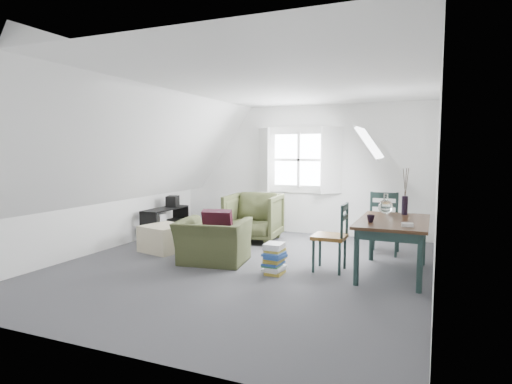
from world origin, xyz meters
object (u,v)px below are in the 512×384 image
at_px(ottoman, 165,238).
at_px(dining_chair_far, 385,221).
at_px(dining_chair_near, 332,236).
at_px(armchair_near, 213,263).
at_px(media_shelf, 164,224).
at_px(armchair_far, 254,240).
at_px(dining_table, 393,227).
at_px(magazine_stack, 274,259).

height_order(ottoman, dining_chair_far, dining_chair_far).
bearing_deg(dining_chair_near, ottoman, -92.05).
height_order(armchair_near, ottoman, ottoman).
height_order(dining_chair_near, media_shelf, dining_chair_near).
height_order(dining_chair_far, media_shelf, dining_chair_far).
distance_m(ottoman, media_shelf, 1.12).
bearing_deg(armchair_far, dining_table, -31.40).
bearing_deg(media_shelf, ottoman, -50.93).
bearing_deg(armchair_near, dining_chair_near, -179.52).
height_order(dining_chair_far, dining_chair_near, dining_chair_far).
bearing_deg(magazine_stack, dining_chair_far, 54.18).
bearing_deg(ottoman, dining_chair_near, -1.82).
bearing_deg(magazine_stack, media_shelf, 152.35).
bearing_deg(dining_chair_far, armchair_far, -17.50).
bearing_deg(armchair_far, ottoman, -132.86).
height_order(armchair_far, media_shelf, media_shelf).
distance_m(dining_table, dining_chair_near, 0.80).
distance_m(dining_chair_near, magazine_stack, 0.85).
bearing_deg(ottoman, dining_chair_far, 19.36).
bearing_deg(dining_chair_far, dining_chair_near, 52.47).
distance_m(armchair_near, dining_chair_far, 2.75).
bearing_deg(armchair_near, ottoman, -26.43).
relative_size(armchair_near, dining_chair_near, 1.05).
bearing_deg(dining_chair_near, armchair_near, -81.33).
bearing_deg(ottoman, dining_table, 0.82).
xyz_separation_m(dining_chair_near, magazine_stack, (-0.67, -0.44, -0.28)).
xyz_separation_m(armchair_far, dining_chair_near, (1.76, -1.39, 0.48)).
bearing_deg(dining_table, armchair_far, 151.35).
distance_m(dining_table, media_shelf, 4.30).
height_order(ottoman, dining_table, dining_table).
bearing_deg(magazine_stack, dining_table, 21.69).
relative_size(armchair_far, magazine_stack, 2.32).
height_order(armchair_far, dining_chair_far, dining_chair_far).
relative_size(dining_chair_far, magazine_stack, 2.46).
distance_m(ottoman, dining_chair_near, 2.79).
distance_m(armchair_near, dining_chair_near, 1.78).
distance_m(armchair_far, magazine_stack, 2.14).
relative_size(armchair_near, media_shelf, 0.90).
xyz_separation_m(media_shelf, magazine_stack, (2.75, -1.44, -0.05)).
height_order(dining_table, dining_chair_near, dining_chair_near).
height_order(dining_chair_far, magazine_stack, dining_chair_far).
bearing_deg(dining_chair_far, dining_table, 87.38).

